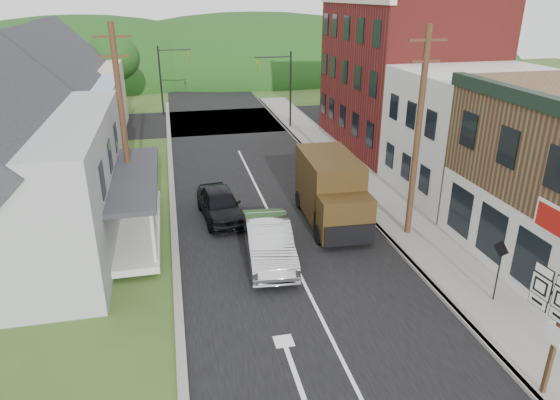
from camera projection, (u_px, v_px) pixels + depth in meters
ground at (308, 291)px, 18.21m from camera, size 120.00×120.00×0.00m
road at (259, 193)px, 27.23m from camera, size 9.00×90.00×0.02m
cross_road at (224, 121)px, 42.57m from camera, size 60.00×9.00×0.02m
sidewalk_right at (375, 196)px, 26.58m from camera, size 2.80×55.00×0.15m
curb_right at (351, 198)px, 26.31m from camera, size 0.20×55.00×0.15m
curb_left at (173, 214)px, 24.48m from camera, size 0.30×55.00×0.12m
storefront_white at (480, 135)px, 25.99m from camera, size 8.00×7.00×6.50m
storefront_red at (403, 74)px, 33.89m from camera, size 8.00×12.00×10.00m
house_blue at (57, 108)px, 29.94m from camera, size 7.14×8.16×7.28m
house_cream at (73, 84)px, 37.96m from camera, size 7.14×8.16×7.28m
utility_pole_right at (418, 134)px, 20.71m from camera, size 1.60×0.26×9.00m
utility_pole_left at (123, 124)px, 22.35m from camera, size 1.60×0.26×9.00m
traffic_signal_right at (282, 81)px, 38.83m from camera, size 2.87×0.20×6.00m
traffic_signal_left at (168, 72)px, 43.43m from camera, size 2.87×0.20×6.00m
tree_left_d at (112, 58)px, 43.42m from camera, size 4.80×4.80×6.94m
forested_ridge at (200, 74)px, 67.83m from camera, size 90.00×30.00×16.00m
silver_sedan at (269, 242)px, 20.04m from camera, size 2.14×5.17×1.67m
dark_sedan at (220, 204)px, 23.81m from camera, size 2.20×4.55×1.50m
delivery_van at (331, 191)px, 23.06m from camera, size 2.54×5.75×3.17m
route_sign_cluster at (559, 321)px, 12.52m from camera, size 0.25×2.03×3.55m
warning_sign at (500, 262)px, 16.89m from camera, size 0.17×0.63×2.32m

